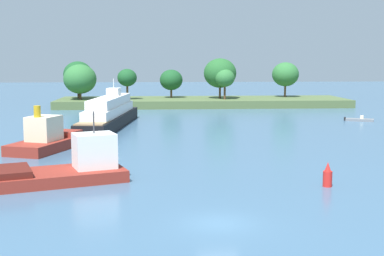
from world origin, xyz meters
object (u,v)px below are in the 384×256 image
white_riverboat (110,114)px  small_motorboat (360,120)px  channel_buoy_red (328,176)px  tugboat (47,139)px

white_riverboat → small_motorboat: bearing=6.8°
white_riverboat → channel_buoy_red: bearing=-61.8°
tugboat → white_riverboat: bearing=75.3°
small_motorboat → tugboat: size_ratio=0.44×
tugboat → channel_buoy_red: (24.80, -17.95, -0.43)m
small_motorboat → channel_buoy_red: 45.80m
white_riverboat → tugboat: bearing=-104.7°
small_motorboat → channel_buoy_red: size_ratio=2.38×
white_riverboat → tugboat: 19.69m
white_riverboat → small_motorboat: size_ratio=5.74×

